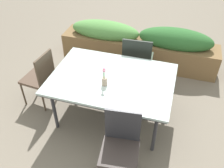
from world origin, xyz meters
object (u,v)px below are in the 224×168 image
object	(u,v)px
chair_near_right	(121,144)
dining_table	(112,80)
planter_box	(139,45)
flower_vase	(104,79)
chair_far_side	(137,58)
chair_end_left	(41,76)

from	to	relation	value
chair_near_right	dining_table	bearing A→B (deg)	-73.81
planter_box	flower_vase	bearing A→B (deg)	-94.10
dining_table	chair_far_side	bearing A→B (deg)	78.51
dining_table	chair_end_left	world-z (taller)	chair_end_left
dining_table	planter_box	world-z (taller)	planter_box
chair_near_right	flower_vase	size ratio (longest dim) A/B	3.51
flower_vase	chair_end_left	bearing A→B (deg)	171.25
dining_table	chair_near_right	distance (m)	0.96
planter_box	chair_far_side	bearing A→B (deg)	-81.38
dining_table	chair_far_side	distance (m)	0.89
flower_vase	chair_near_right	bearing A→B (deg)	-59.43
chair_end_left	chair_far_side	distance (m)	1.56
planter_box	chair_end_left	bearing A→B (deg)	-127.55
dining_table	chair_end_left	distance (m)	1.13
dining_table	chair_end_left	bearing A→B (deg)	-179.63
flower_vase	chair_far_side	bearing A→B (deg)	77.70
chair_end_left	dining_table	bearing A→B (deg)	-84.07
chair_near_right	planter_box	xyz separation A→B (m)	(-0.29, 2.42, -0.16)
chair_far_side	chair_near_right	distance (m)	1.75
chair_end_left	planter_box	xyz separation A→B (m)	(1.19, 1.55, -0.14)
chair_end_left	chair_near_right	distance (m)	1.72
dining_table	flower_vase	xyz separation A→B (m)	(-0.05, -0.17, 0.15)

